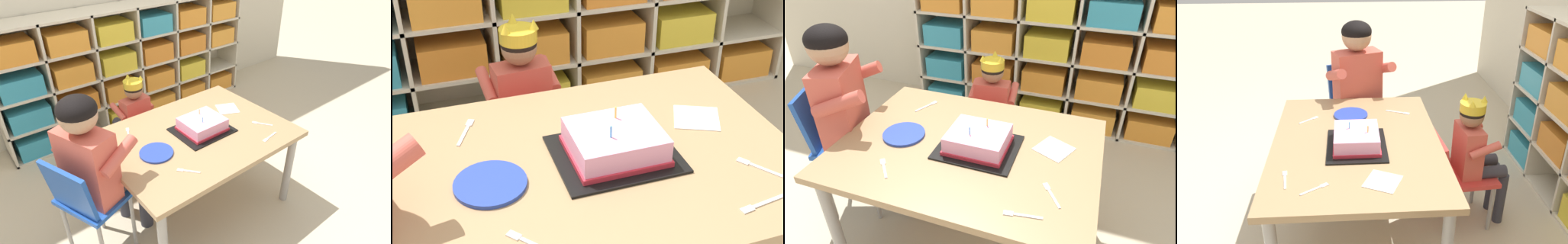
# 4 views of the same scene
# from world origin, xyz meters

# --- Properties ---
(ground) EXTENTS (16.00, 16.00, 0.00)m
(ground) POSITION_xyz_m (0.00, 0.00, 0.00)
(ground) COLOR beige
(storage_cubby_shelf) EXTENTS (2.50, 0.34, 1.12)m
(storage_cubby_shelf) POSITION_xyz_m (0.32, 1.37, 0.55)
(storage_cubby_shelf) COLOR beige
(storage_cubby_shelf) RESTS_ON ground
(activity_table) EXTENTS (1.16, 0.87, 0.60)m
(activity_table) POSITION_xyz_m (0.00, 0.00, 0.54)
(activity_table) COLOR #A37F56
(activity_table) RESTS_ON ground
(classroom_chair_blue) EXTENTS (0.35, 0.37, 0.57)m
(classroom_chair_blue) POSITION_xyz_m (-0.08, 0.57, 0.34)
(classroom_chair_blue) COLOR red
(classroom_chair_blue) RESTS_ON ground
(child_with_crown) EXTENTS (0.31, 0.31, 0.80)m
(child_with_crown) POSITION_xyz_m (-0.09, 0.67, 0.49)
(child_with_crown) COLOR #D15647
(child_with_crown) RESTS_ON ground
(classroom_chair_adult_side) EXTENTS (0.43, 0.43, 0.76)m
(classroom_chair_adult_side) POSITION_xyz_m (-0.75, 0.01, 0.47)
(classroom_chair_adult_side) COLOR #1E4CA8
(classroom_chair_adult_side) RESTS_ON ground
(adult_helper_seated) EXTENTS (0.49, 0.47, 1.08)m
(adult_helper_seated) POSITION_xyz_m (-0.64, 0.05, 0.67)
(adult_helper_seated) COLOR #D15647
(adult_helper_seated) RESTS_ON ground
(birthday_cake_on_tray) EXTENTS (0.35, 0.30, 0.13)m
(birthday_cake_on_tray) POSITION_xyz_m (0.05, 0.00, 0.64)
(birthday_cake_on_tray) COLOR black
(birthday_cake_on_tray) RESTS_ON activity_table
(paper_plate_stack) EXTENTS (0.20, 0.20, 0.01)m
(paper_plate_stack) POSITION_xyz_m (-0.32, -0.02, 0.61)
(paper_plate_stack) COLOR #233DA3
(paper_plate_stack) RESTS_ON activity_table
(paper_napkin_square) EXTENTS (0.19, 0.19, 0.00)m
(paper_napkin_square) POSITION_xyz_m (0.37, 0.10, 0.60)
(paper_napkin_square) COLOR white
(paper_napkin_square) RESTS_ON activity_table
(fork_near_cake_tray) EXTENTS (0.09, 0.11, 0.00)m
(fork_near_cake_tray) POSITION_xyz_m (-0.27, -0.26, 0.60)
(fork_near_cake_tray) COLOR white
(fork_near_cake_tray) RESTS_ON activity_table
(fork_by_napkin) EXTENTS (0.14, 0.03, 0.00)m
(fork_by_napkin) POSITION_xyz_m (0.32, -0.32, 0.60)
(fork_by_napkin) COLOR white
(fork_by_napkin) RESTS_ON activity_table
(fork_at_table_front_edge) EXTENTS (0.07, 0.14, 0.00)m
(fork_at_table_front_edge) POSITION_xyz_m (-0.34, 0.27, 0.60)
(fork_at_table_front_edge) COLOR white
(fork_at_table_front_edge) RESTS_ON activity_table
(fork_scattered_mid_table) EXTENTS (0.09, 0.12, 0.00)m
(fork_scattered_mid_table) POSITION_xyz_m (0.41, -0.18, 0.60)
(fork_scattered_mid_table) COLOR white
(fork_scattered_mid_table) RESTS_ON activity_table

